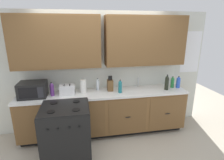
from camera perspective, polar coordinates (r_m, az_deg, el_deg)
name	(u,v)px	position (r m, az deg, el deg)	size (l,w,h in m)	color
ground_plane	(107,140)	(3.69, -1.62, -18.78)	(8.20, 8.20, 0.00)	#B2A893
wall_unit	(103,53)	(3.54, -3.05, 8.66)	(4.48, 0.40, 2.45)	silver
counter_run	(105,112)	(3.70, -2.37, -10.26)	(3.31, 0.64, 0.90)	black
stove_range	(67,133)	(3.14, -14.34, -16.02)	(0.76, 0.68, 0.95)	black
microwave	(33,90)	(3.55, -24.01, -2.81)	(0.48, 0.37, 0.28)	black
toaster	(67,90)	(3.48, -14.15, -3.03)	(0.28, 0.18, 0.19)	white
knife_block	(110,85)	(3.58, -0.61, -1.64)	(0.11, 0.14, 0.31)	brown
sink_faucet	(138,82)	(3.86, 8.35, -0.67)	(0.02, 0.02, 0.20)	#B2B5BA
paper_towel_roll	(83,86)	(3.50, -9.18, -2.02)	(0.12, 0.12, 0.26)	white
bottle_blue	(178,82)	(4.00, 20.46, -0.61)	(0.08, 0.08, 0.25)	blue
bottle_clear	(98,84)	(3.62, -4.58, -1.37)	(0.06, 0.06, 0.25)	silver
bottle_dark	(167,82)	(3.78, 17.15, -0.75)	(0.08, 0.08, 0.32)	black
bottle_green	(172,82)	(3.97, 18.79, -0.63)	(0.07, 0.07, 0.24)	#237A38
bottle_teal	(120,86)	(3.46, 2.63, -2.07)	(0.07, 0.07, 0.26)	#1E707A
bottle_violet	(52,89)	(3.49, -18.69, -2.77)	(0.07, 0.07, 0.26)	#663384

